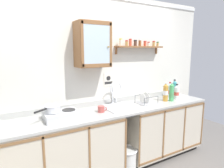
{
  "coord_description": "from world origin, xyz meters",
  "views": [
    {
      "loc": [
        -1.39,
        -1.93,
        1.74
      ],
      "look_at": [
        0.0,
        0.47,
        1.26
      ],
      "focal_mm": 31.35,
      "sensor_mm": 36.0,
      "label": 1
    }
  ],
  "objects": [
    {
      "name": "lower_cabinet_run_right",
      "position": [
        0.9,
        0.36,
        0.45
      ],
      "size": [
        1.39,
        0.58,
        0.89
      ],
      "color": "black",
      "rests_on": "ground"
    },
    {
      "name": "lower_cabinet_run",
      "position": [
        -0.8,
        0.36,
        0.45
      ],
      "size": [
        1.58,
        0.58,
        0.89
      ],
      "color": "black",
      "rests_on": "ground"
    },
    {
      "name": "saucepan",
      "position": [
        -0.88,
        0.36,
        1.06
      ],
      "size": [
        0.33,
        0.25,
        0.08
      ],
      "color": "silver",
      "rests_on": "hot_plate_stove"
    },
    {
      "name": "spice_shelf",
      "position": [
        0.56,
        0.57,
        1.81
      ],
      "size": [
        0.86,
        0.14,
        0.23
      ],
      "color": "brown"
    },
    {
      "name": "dish_rack",
      "position": [
        0.55,
        0.37,
        0.96
      ],
      "size": [
        0.29,
        0.25,
        0.17
      ],
      "color": "#B2B2B7",
      "rests_on": "countertop"
    },
    {
      "name": "bottle_juice_amber_3",
      "position": [
        0.92,
        0.31,
        1.07
      ],
      "size": [
        0.08,
        0.08,
        0.31
      ],
      "color": "gold",
      "rests_on": "countertop"
    },
    {
      "name": "trash_bin",
      "position": [
        0.1,
        0.2,
        0.19
      ],
      "size": [
        0.3,
        0.3,
        0.35
      ],
      "color": "silver",
      "rests_on": "ground"
    },
    {
      "name": "sink",
      "position": [
        0.1,
        0.4,
        0.93
      ],
      "size": [
        0.49,
        0.48,
        0.47
      ],
      "color": "silver",
      "rests_on": "countertop"
    },
    {
      "name": "bottle_water_clear_1",
      "position": [
        1.12,
        0.41,
        1.05
      ],
      "size": [
        0.08,
        0.08,
        0.28
      ],
      "color": "silver",
      "rests_on": "countertop"
    },
    {
      "name": "hot_plate_stove",
      "position": [
        -0.78,
        0.34,
        0.97
      ],
      "size": [
        0.41,
        0.3,
        0.09
      ],
      "color": "silver",
      "rests_on": "countertop"
    },
    {
      "name": "warning_sign",
      "position": [
        0.04,
        0.64,
        1.3
      ],
      "size": [
        0.15,
        0.01,
        0.2
      ],
      "color": "silver"
    },
    {
      "name": "bottle_detergent_teal_4",
      "position": [
        1.25,
        0.44,
        1.07
      ],
      "size": [
        0.08,
        0.08,
        0.31
      ],
      "color": "teal",
      "rests_on": "countertop"
    },
    {
      "name": "bottle_opaque_white_2",
      "position": [
        1.18,
        0.32,
        1.04
      ],
      "size": [
        0.08,
        0.08,
        0.26
      ],
      "color": "white",
      "rests_on": "countertop"
    },
    {
      "name": "countertop",
      "position": [
        0.0,
        0.36,
        0.91
      ],
      "size": [
        3.16,
        0.6,
        0.03
      ],
      "primitive_type": "cube",
      "color": "#B2B2AD",
      "rests_on": "lower_cabinet_run"
    },
    {
      "name": "mug",
      "position": [
        -0.25,
        0.32,
        0.97
      ],
      "size": [
        0.12,
        0.09,
        0.09
      ],
      "color": "#B24C47",
      "rests_on": "countertop"
    },
    {
      "name": "back_wall",
      "position": [
        0.0,
        0.67,
        1.28
      ],
      "size": [
        3.8,
        0.07,
        2.55
      ],
      "color": "silver",
      "rests_on": "ground"
    },
    {
      "name": "backsplash",
      "position": [
        0.0,
        0.63,
        0.96
      ],
      "size": [
        3.16,
        0.02,
        0.08
      ],
      "primitive_type": "cube",
      "color": "#B2B2AD",
      "rests_on": "countertop"
    },
    {
      "name": "bottle_soda_green_0",
      "position": [
        1.01,
        0.27,
        1.06
      ],
      "size": [
        0.08,
        0.08,
        0.31
      ],
      "color": "#4CB266",
      "rests_on": "countertop"
    },
    {
      "name": "wall_cabinet",
      "position": [
        -0.28,
        0.5,
        1.82
      ],
      "size": [
        0.45,
        0.3,
        0.6
      ],
      "color": "brown"
    }
  ]
}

